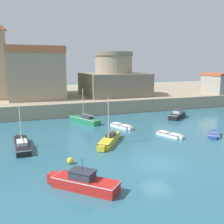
# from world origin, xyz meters

# --- Properties ---
(ground_plane) EXTENTS (200.00, 200.00, 0.00)m
(ground_plane) POSITION_xyz_m (0.00, 0.00, 0.00)
(ground_plane) COLOR #2D667A
(quay_seawall) EXTENTS (120.00, 40.00, 2.40)m
(quay_seawall) POSITION_xyz_m (0.00, 43.36, 1.20)
(quay_seawall) COLOR gray
(quay_seawall) RESTS_ON ground
(sailboat_black_0) EXTENTS (1.70, 6.75, 4.46)m
(sailboat_black_0) POSITION_xyz_m (-11.54, 9.01, 0.42)
(sailboat_black_0) COLOR black
(sailboat_black_0) RESTS_ON ground
(dinghy_white_1) EXTENTS (2.22, 3.80, 0.51)m
(dinghy_white_1) POSITION_xyz_m (6.16, 7.55, 0.24)
(dinghy_white_1) COLOR white
(dinghy_white_1) RESTS_ON ground
(sailboat_green_2) EXTENTS (3.77, 6.14, 5.29)m
(sailboat_green_2) POSITION_xyz_m (-2.00, 18.70, 0.49)
(sailboat_green_2) COLOR #237A4C
(sailboat_green_2) RESTS_ON ground
(sailboat_yellow_3) EXTENTS (4.44, 5.82, 5.37)m
(sailboat_yellow_3) POSITION_xyz_m (-1.98, 7.47, 0.43)
(sailboat_yellow_3) COLOR yellow
(sailboat_yellow_3) RESTS_ON ground
(motorboat_black_4) EXTENTS (4.94, 4.11, 2.41)m
(motorboat_black_4) POSITION_xyz_m (13.52, 16.68, 0.57)
(motorboat_black_4) COLOR black
(motorboat_black_4) RESTS_ON ground
(dinghy_blue_5) EXTENTS (3.17, 3.24, 0.49)m
(dinghy_blue_5) POSITION_xyz_m (11.51, 5.64, 0.23)
(dinghy_blue_5) COLOR #284C9E
(dinghy_blue_5) RESTS_ON ground
(motorboat_red_6) EXTENTS (4.88, 4.81, 2.35)m
(motorboat_red_6) POSITION_xyz_m (-7.57, -2.48, 0.54)
(motorboat_red_6) COLOR red
(motorboat_red_6) RESTS_ON ground
(dinghy_white_8) EXTENTS (2.30, 3.95, 0.59)m
(dinghy_white_8) POSITION_xyz_m (2.11, 13.75, 0.28)
(dinghy_white_8) COLOR white
(dinghy_white_8) RESTS_ON ground
(mooring_buoy) EXTENTS (0.61, 0.61, 0.61)m
(mooring_buoy) POSITION_xyz_m (-7.51, 2.70, 0.31)
(mooring_buoy) COLOR yellow
(mooring_buoy) RESTS_ON ground
(church) EXTENTS (14.06, 16.99, 14.60)m
(church) POSITION_xyz_m (-8.71, 35.52, 7.61)
(church) COLOR gray
(church) RESTS_ON quay_seawall
(fortress) EXTENTS (12.63, 12.63, 9.02)m
(fortress) POSITION_xyz_m (8.00, 32.55, 5.66)
(fortress) COLOR gray
(fortress) RESTS_ON quay_seawall
(harbor_shed_near_wharf) EXTENTS (6.76, 6.60, 4.53)m
(harbor_shed_near_wharf) POSITION_xyz_m (32.00, 27.01, 4.69)
(harbor_shed_near_wharf) COLOR gray
(harbor_shed_near_wharf) RESTS_ON quay_seawall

